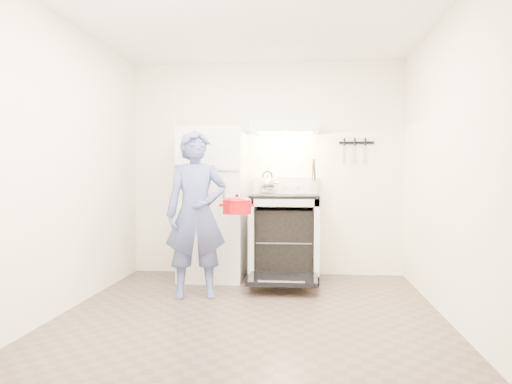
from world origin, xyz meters
TOP-DOWN VIEW (x-y plane):
  - floor at (0.00, 0.00)m, footprint 3.60×3.60m
  - back_wall at (0.00, 1.80)m, footprint 3.20×0.02m
  - refrigerator at (-0.58, 1.45)m, footprint 0.70×0.70m
  - stove_body at (0.23, 1.48)m, footprint 0.76×0.65m
  - cooktop at (0.23, 1.48)m, footprint 0.76×0.65m
  - backsplash at (0.23, 1.76)m, footprint 0.76×0.07m
  - oven_door at (0.23, 0.88)m, footprint 0.70×0.54m
  - oven_rack at (0.23, 1.48)m, footprint 0.60×0.52m
  - range_hood at (0.23, 1.55)m, footprint 0.76×0.50m
  - knife_strip at (1.05, 1.79)m, footprint 0.40×0.02m
  - pizza_stone at (0.31, 1.47)m, footprint 0.35×0.35m
  - tea_kettle at (0.02, 1.62)m, footprint 0.22×0.18m
  - utensil_jar at (0.55, 1.30)m, footprint 0.11×0.11m
  - person at (-0.59, 0.58)m, footprint 0.66×0.51m
  - dutch_oven at (-0.22, 0.81)m, footprint 0.35×0.28m

SIDE VIEW (x-z plane):
  - floor at x=0.00m, z-range 0.00..0.00m
  - oven_door at x=0.23m, z-range 0.10..0.15m
  - oven_rack at x=0.23m, z-range 0.43..0.45m
  - pizza_stone at x=0.31m, z-range 0.45..0.46m
  - stove_body at x=0.23m, z-range 0.00..0.92m
  - person at x=-0.59m, z-range 0.00..1.60m
  - refrigerator at x=-0.58m, z-range 0.00..1.70m
  - dutch_oven at x=-0.22m, z-range 0.74..0.97m
  - cooktop at x=0.23m, z-range 0.92..0.95m
  - utensil_jar at x=0.55m, z-range 0.98..1.11m
  - backsplash at x=0.23m, z-range 0.95..1.15m
  - tea_kettle at x=0.02m, z-range 0.95..1.22m
  - back_wall at x=0.00m, z-range 0.00..2.50m
  - knife_strip at x=1.05m, z-range 1.54..1.56m
  - range_hood at x=0.23m, z-range 1.65..1.77m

